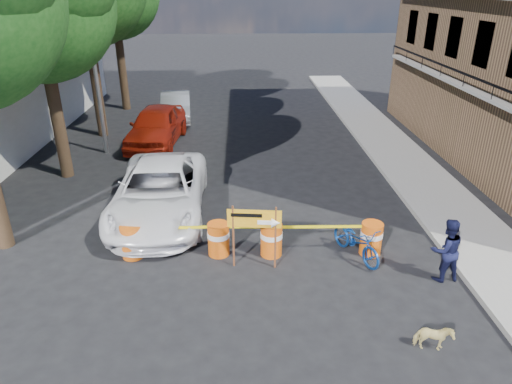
{
  "coord_description": "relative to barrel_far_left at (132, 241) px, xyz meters",
  "views": [
    {
      "loc": [
        -0.34,
        -9.03,
        6.54
      ],
      "look_at": [
        0.08,
        2.42,
        1.3
      ],
      "focal_mm": 32.0,
      "sensor_mm": 36.0,
      "label": 1
    }
  ],
  "objects": [
    {
      "name": "pedestrian",
      "position": [
        7.68,
        -1.28,
        0.34
      ],
      "size": [
        0.85,
        0.7,
        1.61
      ],
      "primitive_type": "imported",
      "rotation": [
        0.0,
        0.0,
        3.27
      ],
      "color": "black",
      "rests_on": "ground"
    },
    {
      "name": "detour_sign",
      "position": [
        3.32,
        -0.62,
        0.77
      ],
      "size": [
        1.32,
        0.3,
        1.7
      ],
      "rotation": [
        0.0,
        0.0,
        -0.11
      ],
      "color": "#592D19",
      "rests_on": "ground"
    },
    {
      "name": "tree_mid_a",
      "position": [
        -3.55,
        5.69,
        5.53
      ],
      "size": [
        5.25,
        5.0,
        8.68
      ],
      "color": "#332316",
      "rests_on": "ground"
    },
    {
      "name": "streetlamp",
      "position": [
        -2.75,
        8.19,
        3.9
      ],
      "size": [
        1.25,
        0.18,
        8.0
      ],
      "color": "gray",
      "rests_on": "ground"
    },
    {
      "name": "barrel_mid_left",
      "position": [
        2.24,
        0.04,
        0.0
      ],
      "size": [
        0.58,
        0.58,
        0.9
      ],
      "color": "#CB5B0B",
      "rests_on": "ground"
    },
    {
      "name": "barrel_far_right",
      "position": [
        6.25,
        -0.09,
        0.0
      ],
      "size": [
        0.58,
        0.58,
        0.9
      ],
      "color": "#CB5B0B",
      "rests_on": "ground"
    },
    {
      "name": "dog",
      "position": [
        6.53,
        -3.62,
        -0.18
      ],
      "size": [
        0.74,
        0.41,
        0.59
      ],
      "primitive_type": "imported",
      "rotation": [
        0.0,
        0.0,
        1.43
      ],
      "color": "#E9D685",
      "rests_on": "ground"
    },
    {
      "name": "ground",
      "position": [
        3.18,
        -1.31,
        -0.47
      ],
      "size": [
        120.0,
        120.0,
        0.0
      ],
      "primitive_type": "plane",
      "color": "black",
      "rests_on": "ground"
    },
    {
      "name": "suv_white",
      "position": [
        0.38,
        2.34,
        0.33
      ],
      "size": [
        2.79,
        5.81,
        1.6
      ],
      "primitive_type": "imported",
      "rotation": [
        0.0,
        0.0,
        0.02
      ],
      "color": "white",
      "rests_on": "ground"
    },
    {
      "name": "barrel_mid_right",
      "position": [
        3.63,
        -0.04,
        0.0
      ],
      "size": [
        0.58,
        0.58,
        0.9
      ],
      "color": "#CB5B0B",
      "rests_on": "ground"
    },
    {
      "name": "sedan_silver",
      "position": [
        -0.47,
        13.34,
        0.23
      ],
      "size": [
        1.9,
        4.36,
        1.4
      ],
      "primitive_type": "imported",
      "rotation": [
        0.0,
        0.0,
        0.1
      ],
      "color": "#A3A5AA",
      "rests_on": "ground"
    },
    {
      "name": "bicycle",
      "position": [
        5.82,
        -0.24,
        0.44
      ],
      "size": [
        0.98,
        1.14,
        1.83
      ],
      "primitive_type": "imported",
      "rotation": [
        0.0,
        0.0,
        0.43
      ],
      "color": "#124094",
      "rests_on": "ground"
    },
    {
      "name": "sedan_red",
      "position": [
        -0.83,
        9.3,
        0.37
      ],
      "size": [
        2.41,
        5.09,
        1.68
      ],
      "primitive_type": "imported",
      "rotation": [
        0.0,
        0.0,
        -0.09
      ],
      "color": "#9C1D0D",
      "rests_on": "ground"
    },
    {
      "name": "sidewalk_east",
      "position": [
        9.38,
        4.69,
        -0.4
      ],
      "size": [
        2.4,
        40.0,
        0.15
      ],
      "primitive_type": "cube",
      "color": "gray",
      "rests_on": "ground"
    },
    {
      "name": "barrel_far_left",
      "position": [
        0.0,
        0.0,
        0.0
      ],
      "size": [
        0.58,
        0.58,
        0.9
      ],
      "color": "#CB5B0B",
      "rests_on": "ground"
    }
  ]
}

